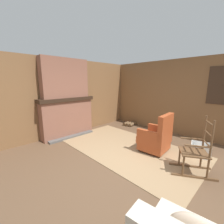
{
  "coord_description": "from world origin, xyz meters",
  "views": [
    {
      "loc": [
        1.86,
        -2.28,
        1.78
      ],
      "look_at": [
        -1.21,
        0.71,
        0.9
      ],
      "focal_mm": 24.0,
      "sensor_mm": 36.0,
      "label": 1
    }
  ],
  "objects": [
    {
      "name": "ground_plane",
      "position": [
        0.0,
        0.0,
        0.0
      ],
      "size": [
        14.0,
        14.0,
        0.0
      ],
      "primitive_type": "plane",
      "color": "brown"
    },
    {
      "name": "wood_panel_wall_left",
      "position": [
        -2.78,
        0.0,
        1.25
      ],
      "size": [
        0.06,
        6.1,
        2.5
      ],
      "color": "brown",
      "rests_on": "ground"
    },
    {
      "name": "wood_panel_wall_back",
      "position": [
        0.03,
        2.78,
        1.26
      ],
      "size": [
        6.1,
        0.09,
        2.5
      ],
      "color": "brown",
      "rests_on": "ground"
    },
    {
      "name": "fireplace_hearth",
      "position": [
        -2.56,
        0.0,
        0.63
      ],
      "size": [
        0.56,
        1.79,
        1.27
      ],
      "color": "brown",
      "rests_on": "ground"
    },
    {
      "name": "chimney_breast",
      "position": [
        -2.57,
        0.0,
        1.88
      ],
      "size": [
        0.31,
        1.49,
        1.2
      ],
      "color": "brown",
      "rests_on": "fireplace_hearth"
    },
    {
      "name": "area_rug",
      "position": [
        -0.59,
        0.67,
        0.01
      ],
      "size": [
        3.79,
        2.1,
        0.01
      ],
      "color": "#997A56",
      "rests_on": "ground"
    },
    {
      "name": "armchair",
      "position": [
        0.08,
        1.03,
        0.36
      ],
      "size": [
        0.72,
        0.74,
        1.01
      ],
      "rotation": [
        0.0,
        0.0,
        3.23
      ],
      "color": "#A84723",
      "rests_on": "ground"
    },
    {
      "name": "rocking_chair",
      "position": [
        1.09,
        0.74,
        0.4
      ],
      "size": [
        0.9,
        0.77,
        1.13
      ],
      "rotation": [
        0.0,
        0.0,
        3.69
      ],
      "color": "brown",
      "rests_on": "ground"
    },
    {
      "name": "firewood_stack",
      "position": [
        -1.9,
        2.38,
        0.06
      ],
      "size": [
        0.46,
        0.49,
        0.13
      ],
      "rotation": [
        0.0,
        0.0,
        0.2
      ],
      "color": "brown",
      "rests_on": "ground"
    },
    {
      "name": "laundry_basket",
      "position": [
        0.96,
        1.58,
        0.16
      ],
      "size": [
        0.51,
        0.49,
        0.31
      ],
      "rotation": [
        0.0,
        0.0,
        0.3
      ],
      "color": "white",
      "rests_on": "ground"
    },
    {
      "name": "oil_lamp_vase",
      "position": [
        -2.61,
        -0.42,
        1.36
      ],
      "size": [
        0.12,
        0.12,
        0.24
      ],
      "color": "silver",
      "rests_on": "fireplace_hearth"
    },
    {
      "name": "storage_case",
      "position": [
        -2.61,
        0.23,
        1.34
      ],
      "size": [
        0.14,
        0.23,
        0.12
      ],
      "color": "brown",
      "rests_on": "fireplace_hearth"
    }
  ]
}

